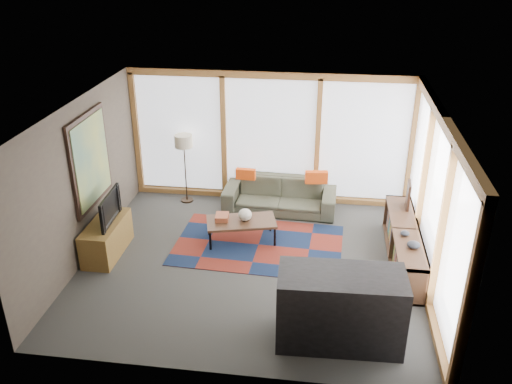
# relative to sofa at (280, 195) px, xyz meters

# --- Properties ---
(ground) EXTENTS (5.50, 5.50, 0.00)m
(ground) POSITION_rel_sofa_xyz_m (-0.25, -1.95, -0.31)
(ground) COLOR #333230
(ground) RESTS_ON ground
(room_envelope) EXTENTS (5.52, 5.02, 2.62)m
(room_envelope) POSITION_rel_sofa_xyz_m (0.24, -1.39, 1.23)
(room_envelope) COLOR #443933
(room_envelope) RESTS_ON ground
(rug) EXTENTS (2.93, 1.96, 0.01)m
(rug) POSITION_rel_sofa_xyz_m (-0.23, -1.38, -0.31)
(rug) COLOR maroon
(rug) RESTS_ON ground
(sofa) EXTENTS (2.18, 0.92, 0.63)m
(sofa) POSITION_rel_sofa_xyz_m (0.00, 0.00, 0.00)
(sofa) COLOR #38392A
(sofa) RESTS_ON ground
(pillow_left) EXTENTS (0.38, 0.13, 0.21)m
(pillow_left) POSITION_rel_sofa_xyz_m (-0.66, -0.01, 0.42)
(pillow_left) COLOR #D54510
(pillow_left) RESTS_ON sofa
(pillow_right) EXTENTS (0.44, 0.18, 0.23)m
(pillow_right) POSITION_rel_sofa_xyz_m (0.69, -0.01, 0.43)
(pillow_right) COLOR #D54510
(pillow_right) RESTS_ON sofa
(floor_lamp) EXTENTS (0.35, 0.35, 1.40)m
(floor_lamp) POSITION_rel_sofa_xyz_m (-1.89, 0.15, 0.39)
(floor_lamp) COLOR #2E2115
(floor_lamp) RESTS_ON ground
(coffee_table) EXTENTS (1.30, 0.87, 0.39)m
(coffee_table) POSITION_rel_sofa_xyz_m (-0.55, -1.26, -0.12)
(coffee_table) COLOR #332011
(coffee_table) RESTS_ON ground
(book_stack) EXTENTS (0.25, 0.30, 0.09)m
(book_stack) POSITION_rel_sofa_xyz_m (-0.89, -1.26, 0.13)
(book_stack) COLOR brown
(book_stack) RESTS_ON coffee_table
(vase) EXTENTS (0.29, 0.29, 0.21)m
(vase) POSITION_rel_sofa_xyz_m (-0.49, -1.23, 0.19)
(vase) COLOR beige
(vase) RESTS_ON coffee_table
(bookshelf) EXTENTS (0.44, 2.44, 0.61)m
(bookshelf) POSITION_rel_sofa_xyz_m (2.18, -1.55, -0.01)
(bookshelf) COLOR #332011
(bookshelf) RESTS_ON ground
(bowl_a) EXTENTS (0.21, 0.21, 0.10)m
(bowl_a) POSITION_rel_sofa_xyz_m (2.22, -2.14, 0.35)
(bowl_a) COLOR black
(bowl_a) RESTS_ON bookshelf
(bowl_b) EXTENTS (0.17, 0.17, 0.07)m
(bowl_b) POSITION_rel_sofa_xyz_m (2.13, -1.78, 0.33)
(bowl_b) COLOR black
(bowl_b) RESTS_ON bookshelf
(shelf_picture) EXTENTS (0.07, 0.35, 0.46)m
(shelf_picture) POSITION_rel_sofa_xyz_m (2.27, -0.77, 0.53)
(shelf_picture) COLOR black
(shelf_picture) RESTS_ON bookshelf
(tv_console) EXTENTS (0.49, 1.16, 0.58)m
(tv_console) POSITION_rel_sofa_xyz_m (-2.71, -1.97, -0.02)
(tv_console) COLOR brown
(tv_console) RESTS_ON ground
(television) EXTENTS (0.16, 0.89, 0.51)m
(television) POSITION_rel_sofa_xyz_m (-2.69, -1.93, 0.52)
(television) COLOR black
(television) RESTS_ON tv_console
(bar_counter) EXTENTS (1.64, 0.81, 1.02)m
(bar_counter) POSITION_rel_sofa_xyz_m (1.13, -3.63, 0.20)
(bar_counter) COLOR black
(bar_counter) RESTS_ON ground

